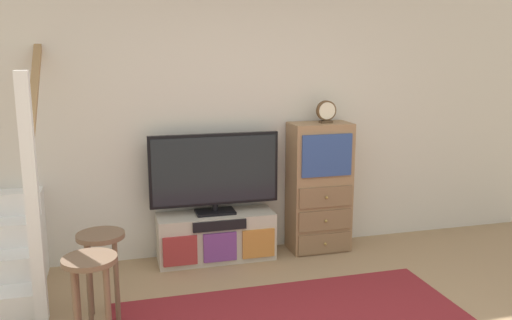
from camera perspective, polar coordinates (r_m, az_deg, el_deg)
name	(u,v)px	position (r m, az deg, el deg)	size (l,w,h in m)	color
back_wall	(240,113)	(5.08, -1.75, 5.11)	(6.40, 0.12, 2.70)	beige
media_console	(216,237)	(5.01, -4.31, -8.24)	(1.08, 0.38, 0.45)	#BCB29E
television	(215,171)	(4.86, -4.48, -1.23)	(1.20, 0.22, 0.75)	black
side_cabinet	(319,187)	(5.19, 6.82, -2.94)	(0.58, 0.38, 1.26)	#93704C
desk_clock	(326,112)	(5.06, 7.57, 5.17)	(0.19, 0.08, 0.21)	#4C3823
bar_stool_near	(91,283)	(3.54, -17.35, -12.51)	(0.34, 0.34, 0.68)	brown
bar_stool_far	(102,255)	(4.00, -16.29, -9.79)	(0.34, 0.34, 0.66)	brown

